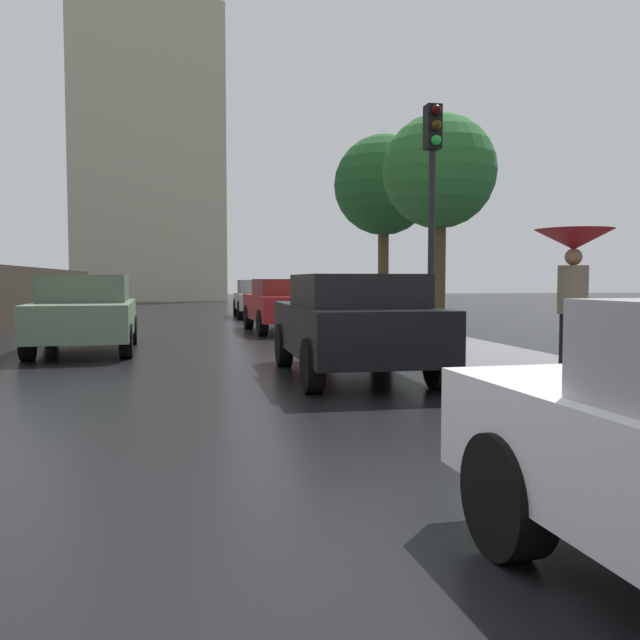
% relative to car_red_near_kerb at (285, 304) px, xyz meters
% --- Properties ---
extents(ground, '(120.00, 120.00, 0.00)m').
position_rel_car_red_near_kerb_xyz_m(ground, '(-2.81, -14.21, -0.75)').
color(ground, black).
extents(car_red_near_kerb, '(1.94, 4.00, 1.41)m').
position_rel_car_red_near_kerb_xyz_m(car_red_near_kerb, '(0.00, 0.00, 0.00)').
color(car_red_near_kerb, maroon).
rests_on(car_red_near_kerb, ground).
extents(car_black_mid_road, '(1.91, 4.09, 1.47)m').
position_rel_car_red_near_kerb_xyz_m(car_black_mid_road, '(-0.32, -8.47, 0.03)').
color(car_black_mid_road, black).
rests_on(car_black_mid_road, ground).
extents(car_silver_behind_camera, '(1.82, 3.97, 1.38)m').
position_rel_car_red_near_kerb_xyz_m(car_silver_behind_camera, '(0.11, 7.11, -0.03)').
color(car_silver_behind_camera, '#B2B5BA').
rests_on(car_silver_behind_camera, ground).
extents(car_green_far_lane, '(1.95, 4.04, 1.48)m').
position_rel_car_red_near_kerb_xyz_m(car_green_far_lane, '(-4.55, -4.15, 0.01)').
color(car_green_far_lane, slate).
rests_on(car_green_far_lane, ground).
extents(pedestrian_with_umbrella_near, '(0.99, 0.99, 1.90)m').
position_rel_car_red_near_kerb_xyz_m(pedestrian_with_umbrella_near, '(2.22, -9.96, 0.88)').
color(pedestrian_with_umbrella_near, black).
rests_on(pedestrian_with_umbrella_near, sidewalk_strip).
extents(traffic_light, '(0.26, 0.39, 4.23)m').
position_rel_car_red_near_kerb_xyz_m(traffic_light, '(1.52, -6.78, 2.33)').
color(traffic_light, black).
rests_on(traffic_light, sidewalk_strip).
extents(street_tree_mid, '(2.92, 2.92, 5.63)m').
position_rel_car_red_near_kerb_xyz_m(street_tree_mid, '(3.82, -1.29, 3.38)').
color(street_tree_mid, '#4C3823').
rests_on(street_tree_mid, ground).
extents(street_tree_far, '(3.44, 3.44, 6.37)m').
position_rel_car_red_near_kerb_xyz_m(street_tree_far, '(4.19, 4.77, 3.87)').
color(street_tree_far, '#4C3823').
rests_on(street_tree_far, ground).
extents(distant_tower, '(10.34, 7.44, 23.69)m').
position_rel_car_red_near_kerb_xyz_m(distant_tower, '(-4.94, 28.20, 9.20)').
color(distant_tower, '#B2A88E').
rests_on(distant_tower, ground).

